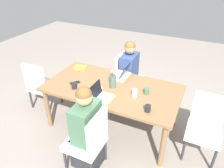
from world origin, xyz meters
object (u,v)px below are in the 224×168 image
(book_red_cover, at_px, (80,67))
(phone_silver, at_px, (99,87))
(coffee_mug_centre_right, at_px, (135,93))
(phone_black, at_px, (75,83))
(coffee_mug_near_left, at_px, (146,91))
(chair_near_left_near, at_px, (90,139))
(person_far_left_mid, at_px, (129,76))
(coffee_mug_near_right, at_px, (74,86))
(dining_table, at_px, (112,91))
(chair_far_left_mid, at_px, (126,75))
(laptop_far_left_mid, at_px, (122,74))
(chair_head_right_right_near, at_px, (205,124))
(chair_head_left_left_far, at_px, (41,84))
(coffee_mug_centre_left, at_px, (148,108))
(laptop_near_left_near, at_px, (100,96))
(person_near_left_near, at_px, (87,133))
(flower_vase, at_px, (113,79))

(book_red_cover, distance_m, phone_silver, 0.72)
(coffee_mug_centre_right, bearing_deg, book_red_cover, 159.90)
(phone_black, bearing_deg, coffee_mug_near_left, -42.99)
(chair_near_left_near, xyz_separation_m, coffee_mug_near_left, (0.42, 0.89, 0.30))
(chair_near_left_near, bearing_deg, person_far_left_mid, 94.73)
(coffee_mug_near_right, relative_size, coffee_mug_centre_right, 0.84)
(coffee_mug_near_right, distance_m, book_red_cover, 0.67)
(dining_table, height_order, person_far_left_mid, person_far_left_mid)
(coffee_mug_near_left, xyz_separation_m, coffee_mug_centre_right, (-0.13, -0.12, 0.01))
(chair_far_left_mid, bearing_deg, laptop_far_left_mid, -76.79)
(coffee_mug_near_right, height_order, phone_black, coffee_mug_near_right)
(person_far_left_mid, relative_size, coffee_mug_near_right, 13.40)
(coffee_mug_near_left, bearing_deg, phone_black, -171.08)
(dining_table, distance_m, chair_head_right_right_near, 1.37)
(book_red_cover, bearing_deg, coffee_mug_near_left, -24.19)
(chair_head_left_left_far, bearing_deg, coffee_mug_centre_left, -7.77)
(chair_head_right_right_near, bearing_deg, dining_table, -178.23)
(laptop_near_left_near, relative_size, book_red_cover, 1.60)
(chair_near_left_near, bearing_deg, chair_head_left_left_far, 151.48)
(chair_head_left_left_far, relative_size, coffee_mug_near_left, 9.49)
(laptop_far_left_mid, relative_size, coffee_mug_centre_left, 3.53)
(book_red_cover, xyz_separation_m, phone_silver, (0.58, -0.42, -0.01))
(coffee_mug_near_left, distance_m, book_red_cover, 1.32)
(dining_table, distance_m, laptop_near_left_near, 0.38)
(chair_head_left_left_far, distance_m, coffee_mug_centre_right, 1.77)
(person_near_left_near, bearing_deg, coffee_mug_centre_right, 63.12)
(coffee_mug_near_left, relative_size, phone_black, 0.63)
(coffee_mug_centre_right, bearing_deg, dining_table, 167.13)
(chair_near_left_near, relative_size, person_near_left_near, 0.75)
(laptop_far_left_mid, bearing_deg, person_far_left_mid, 95.59)
(chair_far_left_mid, height_order, chair_head_left_left_far, same)
(phone_black, bearing_deg, chair_head_right_right_near, -46.55)
(chair_far_left_mid, xyz_separation_m, person_far_left_mid, (0.07, -0.06, 0.03))
(dining_table, relative_size, chair_far_left_mid, 2.22)
(chair_near_left_near, xyz_separation_m, coffee_mug_centre_right, (0.28, 0.77, 0.30))
(person_far_left_mid, bearing_deg, person_near_left_near, -87.75)
(coffee_mug_centre_right, xyz_separation_m, book_red_cover, (-1.15, 0.42, -0.04))
(dining_table, bearing_deg, coffee_mug_near_right, -150.52)
(coffee_mug_centre_right, bearing_deg, chair_near_left_near, -110.32)
(coffee_mug_near_right, relative_size, coffee_mug_centre_left, 0.98)
(chair_near_left_near, distance_m, laptop_near_left_near, 0.59)
(laptop_near_left_near, xyz_separation_m, book_red_cover, (-0.74, 0.69, -0.03))
(chair_near_left_near, height_order, coffee_mug_near_left, chair_near_left_near)
(flower_vase, distance_m, coffee_mug_near_right, 0.57)
(chair_far_left_mid, relative_size, chair_head_right_right_near, 1.00)
(coffee_mug_centre_left, distance_m, phone_black, 1.23)
(laptop_far_left_mid, bearing_deg, phone_silver, -112.13)
(coffee_mug_centre_right, bearing_deg, coffee_mug_centre_left, -43.51)
(coffee_mug_near_right, xyz_separation_m, phone_black, (-0.08, 0.13, -0.04))
(chair_near_left_near, xyz_separation_m, person_near_left_near, (-0.07, 0.06, 0.03))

